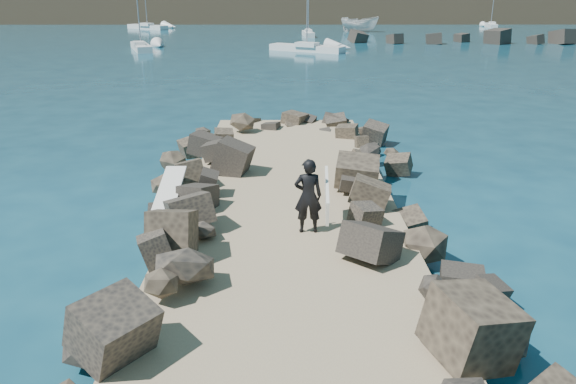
# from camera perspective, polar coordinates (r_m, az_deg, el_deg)

# --- Properties ---
(ground) EXTENTS (800.00, 800.00, 0.00)m
(ground) POSITION_cam_1_polar(r_m,az_deg,el_deg) (15.39, -0.02, -3.97)
(ground) COLOR #0F384C
(ground) RESTS_ON ground
(jetty) EXTENTS (6.00, 26.00, 0.60)m
(jetty) POSITION_cam_1_polar(r_m,az_deg,el_deg) (13.46, 0.02, -6.27)
(jetty) COLOR #8C7759
(jetty) RESTS_ON ground
(riprap_left) EXTENTS (2.60, 22.00, 1.00)m
(riprap_left) POSITION_cam_1_polar(r_m,az_deg,el_deg) (14.11, -11.89, -4.54)
(riprap_left) COLOR black
(riprap_left) RESTS_ON ground
(riprap_right) EXTENTS (2.60, 22.00, 1.00)m
(riprap_right) POSITION_cam_1_polar(r_m,az_deg,el_deg) (14.14, 11.89, -4.49)
(riprap_right) COLOR black
(riprap_right) RESTS_ON ground
(surfboard_resting) EXTENTS (0.59, 2.30, 0.08)m
(surfboard_resting) POSITION_cam_1_polar(r_m,az_deg,el_deg) (15.56, -11.88, -0.03)
(surfboard_resting) COLOR white
(surfboard_resting) RESTS_ON riprap_left
(boat_imported) EXTENTS (6.17, 4.23, 2.23)m
(boat_imported) POSITION_cam_1_polar(r_m,az_deg,el_deg) (87.99, 7.29, 16.57)
(boat_imported) COLOR silver
(boat_imported) RESTS_ON ground
(surfer_with_board) EXTENTS (0.90, 2.32, 1.87)m
(surfer_with_board) POSITION_cam_1_polar(r_m,az_deg,el_deg) (13.55, 2.33, -0.38)
(surfer_with_board) COLOR black
(surfer_with_board) RESTS_ON jetty
(sailboat_c) EXTENTS (7.87, 5.56, 9.62)m
(sailboat_c) POSITION_cam_1_polar(r_m,az_deg,el_deg) (59.98, 1.92, 14.40)
(sailboat_c) COLOR silver
(sailboat_c) RESTS_ON ground
(sailboat_f) EXTENTS (1.64, 5.16, 6.33)m
(sailboat_f) POSITION_cam_1_polar(r_m,az_deg,el_deg) (102.23, 19.91, 15.63)
(sailboat_f) COLOR silver
(sailboat_f) RESTS_ON ground
(sailboat_a) EXTENTS (3.76, 6.91, 8.25)m
(sailboat_a) POSITION_cam_1_polar(r_m,az_deg,el_deg) (63.09, -14.72, 14.07)
(sailboat_a) COLOR silver
(sailboat_a) RESTS_ON ground
(sailboat_b) EXTENTS (1.57, 5.59, 6.82)m
(sailboat_b) POSITION_cam_1_polar(r_m,az_deg,el_deg) (78.90, 2.07, 15.77)
(sailboat_b) COLOR silver
(sailboat_b) RESTS_ON ground
(sailboat_e) EXTENTS (7.27, 5.96, 9.29)m
(sailboat_e) POSITION_cam_1_polar(r_m,az_deg,el_deg) (95.69, -14.10, 15.96)
(sailboat_e) COLOR silver
(sailboat_e) RESTS_ON ground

